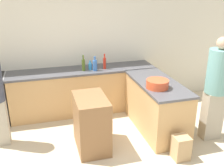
{
  "coord_description": "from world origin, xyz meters",
  "views": [
    {
      "loc": [
        -0.82,
        -2.85,
        2.54
      ],
      "look_at": [
        0.31,
        1.09,
        0.97
      ],
      "focal_mm": 42.0,
      "sensor_mm": 36.0,
      "label": 1
    }
  ],
  "objects_px": {
    "island_table": "(91,123)",
    "dish_soap_bottle": "(90,66)",
    "hot_sauce_bottle": "(105,63)",
    "water_bottle_blue": "(95,65)",
    "mixing_bowl": "(157,84)",
    "vinegar_bottle_clear": "(95,63)",
    "olive_oil_bottle": "(84,65)",
    "paper_bag": "(181,148)",
    "person_at_peninsula": "(216,86)"
  },
  "relations": [
    {
      "from": "dish_soap_bottle",
      "to": "person_at_peninsula",
      "type": "bearing_deg",
      "value": -41.3
    },
    {
      "from": "vinegar_bottle_clear",
      "to": "person_at_peninsula",
      "type": "xyz_separation_m",
      "value": [
        1.66,
        -1.73,
        -0.04
      ]
    },
    {
      "from": "vinegar_bottle_clear",
      "to": "hot_sauce_bottle",
      "type": "xyz_separation_m",
      "value": [
        0.16,
        -0.18,
        0.05
      ]
    },
    {
      "from": "vinegar_bottle_clear",
      "to": "hot_sauce_bottle",
      "type": "bearing_deg",
      "value": -47.94
    },
    {
      "from": "mixing_bowl",
      "to": "vinegar_bottle_clear",
      "type": "height_order",
      "value": "vinegar_bottle_clear"
    },
    {
      "from": "olive_oil_bottle",
      "to": "mixing_bowl",
      "type": "bearing_deg",
      "value": -51.09
    },
    {
      "from": "island_table",
      "to": "water_bottle_blue",
      "type": "relative_size",
      "value": 3.12
    },
    {
      "from": "water_bottle_blue",
      "to": "hot_sauce_bottle",
      "type": "bearing_deg",
      "value": 14.66
    },
    {
      "from": "dish_soap_bottle",
      "to": "olive_oil_bottle",
      "type": "relative_size",
      "value": 0.59
    },
    {
      "from": "vinegar_bottle_clear",
      "to": "paper_bag",
      "type": "distance_m",
      "value": 2.44
    },
    {
      "from": "island_table",
      "to": "paper_bag",
      "type": "bearing_deg",
      "value": -28.31
    },
    {
      "from": "hot_sauce_bottle",
      "to": "olive_oil_bottle",
      "type": "distance_m",
      "value": 0.43
    },
    {
      "from": "mixing_bowl",
      "to": "hot_sauce_bottle",
      "type": "xyz_separation_m",
      "value": [
        -0.58,
        1.26,
        0.05
      ]
    },
    {
      "from": "dish_soap_bottle",
      "to": "water_bottle_blue",
      "type": "xyz_separation_m",
      "value": [
        0.08,
        -0.08,
        0.04
      ]
    },
    {
      "from": "island_table",
      "to": "vinegar_bottle_clear",
      "type": "bearing_deg",
      "value": 74.84
    },
    {
      "from": "dish_soap_bottle",
      "to": "vinegar_bottle_clear",
      "type": "height_order",
      "value": "vinegar_bottle_clear"
    },
    {
      "from": "island_table",
      "to": "olive_oil_bottle",
      "type": "relative_size",
      "value": 2.8
    },
    {
      "from": "person_at_peninsula",
      "to": "paper_bag",
      "type": "relative_size",
      "value": 4.66
    },
    {
      "from": "water_bottle_blue",
      "to": "vinegar_bottle_clear",
      "type": "bearing_deg",
      "value": 77.47
    },
    {
      "from": "dish_soap_bottle",
      "to": "paper_bag",
      "type": "relative_size",
      "value": 0.49
    },
    {
      "from": "mixing_bowl",
      "to": "paper_bag",
      "type": "height_order",
      "value": "mixing_bowl"
    },
    {
      "from": "olive_oil_bottle",
      "to": "paper_bag",
      "type": "xyz_separation_m",
      "value": [
        1.13,
        -1.95,
        -0.86
      ]
    },
    {
      "from": "hot_sauce_bottle",
      "to": "olive_oil_bottle",
      "type": "bearing_deg",
      "value": -179.01
    },
    {
      "from": "water_bottle_blue",
      "to": "person_at_peninsula",
      "type": "distance_m",
      "value": 2.28
    },
    {
      "from": "vinegar_bottle_clear",
      "to": "hot_sauce_bottle",
      "type": "distance_m",
      "value": 0.24
    },
    {
      "from": "island_table",
      "to": "olive_oil_bottle",
      "type": "distance_m",
      "value": 1.42
    },
    {
      "from": "mixing_bowl",
      "to": "island_table",
      "type": "bearing_deg",
      "value": -178.8
    },
    {
      "from": "mixing_bowl",
      "to": "paper_bag",
      "type": "relative_size",
      "value": 0.97
    },
    {
      "from": "hot_sauce_bottle",
      "to": "water_bottle_blue",
      "type": "distance_m",
      "value": 0.22
    },
    {
      "from": "person_at_peninsula",
      "to": "water_bottle_blue",
      "type": "bearing_deg",
      "value": 138.86
    },
    {
      "from": "mixing_bowl",
      "to": "person_at_peninsula",
      "type": "bearing_deg",
      "value": -17.62
    },
    {
      "from": "mixing_bowl",
      "to": "vinegar_bottle_clear",
      "type": "xyz_separation_m",
      "value": [
        -0.74,
        1.44,
        0.01
      ]
    },
    {
      "from": "dish_soap_bottle",
      "to": "vinegar_bottle_clear",
      "type": "relative_size",
      "value": 0.94
    },
    {
      "from": "mixing_bowl",
      "to": "olive_oil_bottle",
      "type": "height_order",
      "value": "olive_oil_bottle"
    },
    {
      "from": "mixing_bowl",
      "to": "hot_sauce_bottle",
      "type": "height_order",
      "value": "hot_sauce_bottle"
    },
    {
      "from": "island_table",
      "to": "dish_soap_bottle",
      "type": "xyz_separation_m",
      "value": [
        0.26,
        1.31,
        0.55
      ]
    },
    {
      "from": "hot_sauce_bottle",
      "to": "vinegar_bottle_clear",
      "type": "bearing_deg",
      "value": 132.06
    },
    {
      "from": "dish_soap_bottle",
      "to": "hot_sauce_bottle",
      "type": "xyz_separation_m",
      "value": [
        0.3,
        -0.03,
        0.05
      ]
    },
    {
      "from": "paper_bag",
      "to": "island_table",
      "type": "bearing_deg",
      "value": 151.69
    },
    {
      "from": "dish_soap_bottle",
      "to": "olive_oil_bottle",
      "type": "height_order",
      "value": "olive_oil_bottle"
    },
    {
      "from": "mixing_bowl",
      "to": "olive_oil_bottle",
      "type": "xyz_separation_m",
      "value": [
        -1.01,
        1.25,
        0.06
      ]
    },
    {
      "from": "olive_oil_bottle",
      "to": "person_at_peninsula",
      "type": "relative_size",
      "value": 0.18
    },
    {
      "from": "vinegar_bottle_clear",
      "to": "dish_soap_bottle",
      "type": "bearing_deg",
      "value": -131.74
    },
    {
      "from": "mixing_bowl",
      "to": "hot_sauce_bottle",
      "type": "bearing_deg",
      "value": 114.65
    },
    {
      "from": "hot_sauce_bottle",
      "to": "water_bottle_blue",
      "type": "height_order",
      "value": "hot_sauce_bottle"
    },
    {
      "from": "island_table",
      "to": "dish_soap_bottle",
      "type": "distance_m",
      "value": 1.45
    },
    {
      "from": "dish_soap_bottle",
      "to": "water_bottle_blue",
      "type": "bearing_deg",
      "value": -44.4
    },
    {
      "from": "island_table",
      "to": "olive_oil_bottle",
      "type": "xyz_separation_m",
      "value": [
        0.12,
        1.28,
        0.6
      ]
    },
    {
      "from": "island_table",
      "to": "person_at_peninsula",
      "type": "distance_m",
      "value": 2.14
    },
    {
      "from": "olive_oil_bottle",
      "to": "hot_sauce_bottle",
      "type": "bearing_deg",
      "value": 0.99
    }
  ]
}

